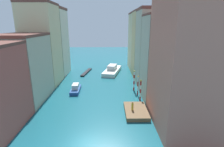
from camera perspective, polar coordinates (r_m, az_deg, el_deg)
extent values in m
plane|color=#196070|center=(46.64, -4.64, -3.06)|extent=(154.00, 154.00, 0.00)
cube|color=#BCB299|center=(38.74, -26.70, 1.24)|extent=(7.56, 11.31, 12.79)
cube|color=brown|center=(37.83, -27.94, 11.03)|extent=(7.71, 11.53, 0.51)
cube|color=beige|center=(47.46, -21.92, 8.27)|extent=(7.56, 8.59, 19.49)
cube|color=brown|center=(47.43, -23.22, 20.36)|extent=(7.71, 8.77, 0.60)
cube|color=beige|center=(56.16, -18.57, 9.31)|extent=(7.56, 8.79, 18.99)
cube|color=brown|center=(56.08, -19.49, 19.36)|extent=(7.71, 8.97, 0.76)
cube|color=#C6705B|center=(26.81, 22.51, 2.99)|extent=(7.56, 11.85, 19.20)
cube|color=#BCB299|center=(36.52, 16.14, 4.53)|extent=(7.56, 8.00, 16.53)
cube|color=brown|center=(35.95, 17.20, 17.88)|extent=(7.71, 8.16, 0.41)
cube|color=#BCB299|center=(44.57, 13.10, 7.68)|extent=(7.56, 8.46, 18.11)
cube|color=brown|center=(44.32, 13.89, 19.78)|extent=(7.71, 8.63, 0.66)
cube|color=#DBB77A|center=(52.49, 11.01, 9.12)|extent=(7.56, 7.27, 18.42)
cube|color=brown|center=(52.31, 11.58, 19.41)|extent=(7.71, 7.41, 0.41)
cube|color=beige|center=(61.47, 9.30, 10.07)|extent=(7.56, 10.56, 18.32)
cube|color=brown|center=(61.31, 9.71, 18.85)|extent=(7.71, 10.77, 0.51)
cube|color=brown|center=(31.58, 7.81, -12.01)|extent=(3.86, 6.27, 0.68)
cylinder|color=gold|center=(30.86, 6.68, -10.65)|extent=(0.36, 0.36, 1.26)
sphere|color=tan|center=(30.54, 6.73, -9.37)|extent=(0.26, 0.26, 0.26)
cylinder|color=red|center=(36.37, 9.14, -8.08)|extent=(0.31, 0.31, 0.83)
cylinder|color=white|center=(36.04, 9.20, -6.88)|extent=(0.31, 0.31, 0.83)
cylinder|color=red|center=(35.74, 9.26, -5.65)|extent=(0.31, 0.31, 0.83)
cylinder|color=white|center=(35.45, 9.32, -4.41)|extent=(0.31, 0.31, 0.83)
cylinder|color=red|center=(35.18, 9.38, -3.14)|extent=(0.31, 0.31, 0.83)
sphere|color=gold|center=(35.01, 9.41, -2.31)|extent=(0.34, 0.34, 0.34)
cylinder|color=red|center=(38.85, 8.32, -6.28)|extent=(0.25, 0.25, 1.04)
cylinder|color=white|center=(38.48, 8.38, -4.84)|extent=(0.25, 0.25, 1.04)
cylinder|color=red|center=(38.13, 8.44, -3.37)|extent=(0.25, 0.25, 1.04)
cylinder|color=white|center=(37.81, 8.51, -1.88)|extent=(0.25, 0.25, 1.04)
sphere|color=gold|center=(37.63, 8.54, -0.98)|extent=(0.27, 0.27, 0.27)
cylinder|color=red|center=(41.53, 7.10, -4.98)|extent=(0.35, 0.35, 0.76)
cylinder|color=white|center=(41.27, 7.14, -3.99)|extent=(0.35, 0.35, 0.76)
cylinder|color=red|center=(41.03, 7.17, -3.00)|extent=(0.35, 0.35, 0.76)
cylinder|color=white|center=(40.79, 7.21, -1.99)|extent=(0.35, 0.35, 0.76)
cylinder|color=red|center=(40.57, 7.25, -0.97)|extent=(0.35, 0.35, 0.76)
cylinder|color=white|center=(40.36, 7.28, 0.06)|extent=(0.35, 0.35, 0.76)
sphere|color=gold|center=(40.23, 7.31, 0.77)|extent=(0.38, 0.38, 0.38)
cube|color=white|center=(56.19, 0.05, 0.85)|extent=(6.55, 12.53, 1.14)
cube|color=silver|center=(55.88, 0.05, 2.11)|extent=(3.33, 4.88, 1.40)
cube|color=black|center=(56.73, -8.33, 0.44)|extent=(2.48, 9.29, 0.41)
cube|color=#234C93|center=(41.39, -11.76, -5.27)|extent=(2.10, 5.51, 0.76)
cube|color=silver|center=(41.08, -11.83, -4.08)|extent=(1.45, 2.44, 1.05)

